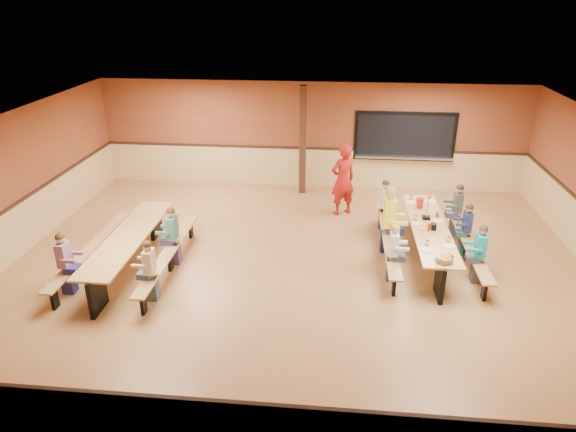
# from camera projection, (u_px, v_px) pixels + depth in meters

# --- Properties ---
(ground) EXTENTS (12.00, 12.00, 0.00)m
(ground) POSITION_uv_depth(u_px,v_px,m) (296.00, 269.00, 10.57)
(ground) COLOR #976539
(ground) RESTS_ON ground
(room_envelope) EXTENTS (12.04, 10.04, 3.02)m
(room_envelope) POSITION_uv_depth(u_px,v_px,m) (296.00, 239.00, 10.30)
(room_envelope) COLOR brown
(room_envelope) RESTS_ON ground
(kitchen_pass_through) EXTENTS (2.78, 0.28, 1.38)m
(kitchen_pass_through) POSITION_uv_depth(u_px,v_px,m) (405.00, 139.00, 14.25)
(kitchen_pass_through) COLOR black
(kitchen_pass_through) RESTS_ON ground
(structural_post) EXTENTS (0.18, 0.18, 3.00)m
(structural_post) POSITION_uv_depth(u_px,v_px,m) (303.00, 141.00, 13.99)
(structural_post) COLOR #331E11
(structural_post) RESTS_ON ground
(cafeteria_table_main) EXTENTS (1.91, 3.70, 0.74)m
(cafeteria_table_main) POSITION_uv_depth(u_px,v_px,m) (428.00, 235.00, 10.83)
(cafeteria_table_main) COLOR #B28346
(cafeteria_table_main) RESTS_ON ground
(cafeteria_table_second) EXTENTS (1.91, 3.70, 0.74)m
(cafeteria_table_second) POSITION_uv_depth(u_px,v_px,m) (129.00, 245.00, 10.42)
(cafeteria_table_second) COLOR #B28346
(cafeteria_table_second) RESTS_ON ground
(seated_child_white_left) EXTENTS (0.36, 0.29, 1.18)m
(seated_child_white_left) POSITION_uv_depth(u_px,v_px,m) (393.00, 253.00, 9.97)
(seated_child_white_left) COLOR white
(seated_child_white_left) RESTS_ON ground
(seated_adult_yellow) EXTENTS (0.49, 0.40, 1.46)m
(seated_adult_yellow) POSITION_uv_depth(u_px,v_px,m) (389.00, 220.00, 11.05)
(seated_adult_yellow) COLOR #FFF527
(seated_adult_yellow) RESTS_ON ground
(seated_child_grey_left) EXTENTS (0.37, 0.30, 1.20)m
(seated_child_grey_left) POSITION_uv_depth(u_px,v_px,m) (384.00, 205.00, 12.17)
(seated_child_grey_left) COLOR silver
(seated_child_grey_left) RESTS_ON ground
(seated_child_teal_right) EXTENTS (0.36, 0.30, 1.20)m
(seated_child_teal_right) POSITION_uv_depth(u_px,v_px,m) (479.00, 254.00, 9.90)
(seated_child_teal_right) COLOR teal
(seated_child_teal_right) RESTS_ON ground
(seated_child_navy_right) EXTENTS (0.34, 0.28, 1.15)m
(seated_child_navy_right) POSITION_uv_depth(u_px,v_px,m) (466.00, 230.00, 10.96)
(seated_child_navy_right) COLOR navy
(seated_child_navy_right) RESTS_ON ground
(seated_child_char_right) EXTENTS (0.38, 0.31, 1.22)m
(seated_child_char_right) POSITION_uv_depth(u_px,v_px,m) (457.00, 210.00, 11.86)
(seated_child_char_right) COLOR #41464A
(seated_child_char_right) RESTS_ON ground
(seated_child_purple_sec) EXTENTS (0.38, 0.31, 1.22)m
(seated_child_purple_sec) POSITION_uv_depth(u_px,v_px,m) (65.00, 264.00, 9.54)
(seated_child_purple_sec) COLOR #87587D
(seated_child_purple_sec) RESTS_ON ground
(seated_child_green_sec) EXTENTS (0.38, 0.31, 1.24)m
(seated_child_green_sec) POSITION_uv_depth(u_px,v_px,m) (173.00, 236.00, 10.58)
(seated_child_green_sec) COLOR #397A5E
(seated_child_green_sec) RESTS_ON ground
(seated_child_tan_sec) EXTENTS (0.36, 0.29, 1.18)m
(seated_child_tan_sec) POSITION_uv_depth(u_px,v_px,m) (150.00, 271.00, 9.34)
(seated_child_tan_sec) COLOR beige
(seated_child_tan_sec) RESTS_ON ground
(standing_woman) EXTENTS (0.80, 0.71, 1.83)m
(standing_woman) POSITION_uv_depth(u_px,v_px,m) (343.00, 180.00, 12.85)
(standing_woman) COLOR #A71913
(standing_woman) RESTS_ON ground
(punch_pitcher) EXTENTS (0.16, 0.16, 0.22)m
(punch_pitcher) POSITION_uv_depth(u_px,v_px,m) (420.00, 203.00, 11.64)
(punch_pitcher) COLOR red
(punch_pitcher) RESTS_ON cafeteria_table_main
(chip_bowl) EXTENTS (0.32, 0.32, 0.15)m
(chip_bowl) POSITION_uv_depth(u_px,v_px,m) (445.00, 258.00, 9.30)
(chip_bowl) COLOR orange
(chip_bowl) RESTS_ON cafeteria_table_main
(napkin_dispenser) EXTENTS (0.10, 0.14, 0.13)m
(napkin_dispenser) POSITION_uv_depth(u_px,v_px,m) (433.00, 227.00, 10.57)
(napkin_dispenser) COLOR black
(napkin_dispenser) RESTS_ON cafeteria_table_main
(condiment_mustard) EXTENTS (0.06, 0.06, 0.17)m
(condiment_mustard) POSITION_uv_depth(u_px,v_px,m) (422.00, 232.00, 10.30)
(condiment_mustard) COLOR yellow
(condiment_mustard) RESTS_ON cafeteria_table_main
(condiment_ketchup) EXTENTS (0.06, 0.06, 0.17)m
(condiment_ketchup) POSITION_uv_depth(u_px,v_px,m) (429.00, 227.00, 10.50)
(condiment_ketchup) COLOR #B2140F
(condiment_ketchup) RESTS_ON cafeteria_table_main
(table_paddle) EXTENTS (0.16, 0.16, 0.56)m
(table_paddle) POSITION_uv_depth(u_px,v_px,m) (427.00, 213.00, 11.04)
(table_paddle) COLOR black
(table_paddle) RESTS_ON cafeteria_table_main
(place_settings) EXTENTS (0.65, 3.30, 0.11)m
(place_settings) POSITION_uv_depth(u_px,v_px,m) (430.00, 224.00, 10.72)
(place_settings) COLOR beige
(place_settings) RESTS_ON cafeteria_table_main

